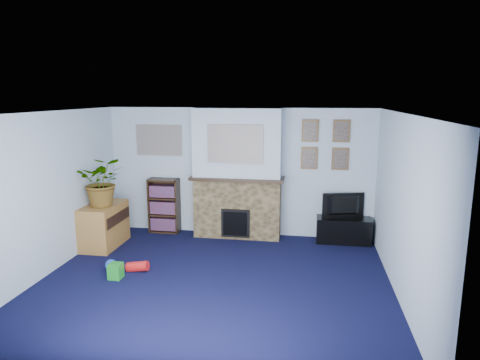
% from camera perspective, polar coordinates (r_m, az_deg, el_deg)
% --- Properties ---
extents(floor, '(5.00, 4.50, 0.01)m').
position_cam_1_polar(floor, '(6.30, -3.52, -13.43)').
color(floor, black).
rests_on(floor, ground).
extents(ceiling, '(5.00, 4.50, 0.01)m').
position_cam_1_polar(ceiling, '(5.73, -3.81, 8.93)').
color(ceiling, white).
rests_on(ceiling, wall_back).
extents(wall_back, '(5.00, 0.04, 2.40)m').
position_cam_1_polar(wall_back, '(8.06, -0.12, 1.06)').
color(wall_back, silver).
rests_on(wall_back, ground).
extents(wall_front, '(5.00, 0.04, 2.40)m').
position_cam_1_polar(wall_front, '(3.85, -11.22, -10.86)').
color(wall_front, silver).
rests_on(wall_front, ground).
extents(wall_left, '(0.04, 4.50, 2.40)m').
position_cam_1_polar(wall_left, '(6.89, -24.39, -1.74)').
color(wall_left, silver).
rests_on(wall_left, ground).
extents(wall_right, '(0.04, 4.50, 2.40)m').
position_cam_1_polar(wall_right, '(5.89, 20.85, -3.56)').
color(wall_right, silver).
rests_on(wall_right, ground).
extents(chimney_breast, '(1.72, 0.50, 2.40)m').
position_cam_1_polar(chimney_breast, '(7.87, -0.36, 0.69)').
color(chimney_breast, brown).
rests_on(chimney_breast, ground).
extents(collage_main, '(1.00, 0.03, 0.68)m').
position_cam_1_polar(collage_main, '(7.57, -0.63, 4.83)').
color(collage_main, gray).
rests_on(collage_main, chimney_breast).
extents(collage_left, '(0.90, 0.03, 0.58)m').
position_cam_1_polar(collage_left, '(8.35, -10.74, 5.25)').
color(collage_left, gray).
rests_on(collage_left, wall_back).
extents(portrait_tl, '(0.30, 0.03, 0.40)m').
position_cam_1_polar(portrait_tl, '(7.83, 9.34, 6.52)').
color(portrait_tl, brown).
rests_on(portrait_tl, wall_back).
extents(portrait_tr, '(0.30, 0.03, 0.40)m').
position_cam_1_polar(portrait_tr, '(7.85, 13.38, 6.38)').
color(portrait_tr, brown).
rests_on(portrait_tr, wall_back).
extents(portrait_bl, '(0.30, 0.03, 0.40)m').
position_cam_1_polar(portrait_bl, '(7.89, 9.22, 2.90)').
color(portrait_bl, brown).
rests_on(portrait_bl, wall_back).
extents(portrait_br, '(0.30, 0.03, 0.40)m').
position_cam_1_polar(portrait_br, '(7.91, 13.21, 2.77)').
color(portrait_br, brown).
rests_on(portrait_br, wall_back).
extents(tv_stand, '(0.96, 0.40, 0.46)m').
position_cam_1_polar(tv_stand, '(8.01, 13.61, -6.53)').
color(tv_stand, black).
rests_on(tv_stand, ground).
extents(television, '(0.77, 0.29, 0.44)m').
position_cam_1_polar(television, '(7.90, 13.75, -3.37)').
color(television, black).
rests_on(television, tv_stand).
extents(bookshelf, '(0.58, 0.28, 1.05)m').
position_cam_1_polar(bookshelf, '(8.43, -10.05, -3.52)').
color(bookshelf, black).
rests_on(bookshelf, ground).
extents(sideboard, '(0.54, 0.96, 0.75)m').
position_cam_1_polar(sideboard, '(7.95, -17.67, -5.94)').
color(sideboard, '#A06F33').
rests_on(sideboard, ground).
extents(potted_plant, '(0.95, 0.88, 0.85)m').
position_cam_1_polar(potted_plant, '(7.69, -17.87, -0.17)').
color(potted_plant, '#26661E').
rests_on(potted_plant, sideboard).
extents(mantel_clock, '(0.09, 0.06, 0.13)m').
position_cam_1_polar(mantel_clock, '(7.82, -0.54, 0.89)').
color(mantel_clock, gold).
rests_on(mantel_clock, chimney_breast).
extents(mantel_candle, '(0.05, 0.05, 0.15)m').
position_cam_1_polar(mantel_candle, '(7.77, 1.87, 0.89)').
color(mantel_candle, '#B2BFC6').
rests_on(mantel_candle, chimney_breast).
extents(mantel_teddy, '(0.13, 0.13, 0.13)m').
position_cam_1_polar(mantel_teddy, '(7.94, -4.73, 0.97)').
color(mantel_teddy, gray).
rests_on(mantel_teddy, chimney_breast).
extents(mantel_can, '(0.06, 0.06, 0.12)m').
position_cam_1_polar(mantel_can, '(7.73, 4.84, 0.65)').
color(mantel_can, '#198C26').
rests_on(mantel_can, chimney_breast).
extents(green_crate, '(0.44, 0.39, 0.30)m').
position_cam_1_polar(green_crate, '(7.90, -18.54, -7.72)').
color(green_crate, '#198C26').
rests_on(green_crate, ground).
extents(toy_ball, '(0.18, 0.18, 0.18)m').
position_cam_1_polar(toy_ball, '(6.92, -16.83, -10.79)').
color(toy_ball, blue).
rests_on(toy_ball, ground).
extents(toy_block, '(0.19, 0.19, 0.23)m').
position_cam_1_polar(toy_block, '(6.62, -16.25, -11.59)').
color(toy_block, '#198C26').
rests_on(toy_block, ground).
extents(toy_tube, '(0.35, 0.15, 0.20)m').
position_cam_1_polar(toy_tube, '(6.81, -13.50, -11.16)').
color(toy_tube, red).
rests_on(toy_tube, ground).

